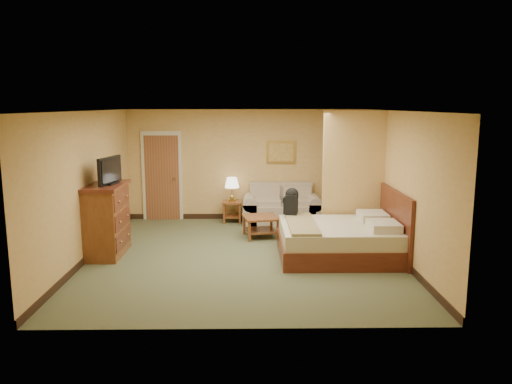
{
  "coord_description": "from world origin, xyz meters",
  "views": [
    {
      "loc": [
        0.1,
        -8.72,
        2.7
      ],
      "look_at": [
        0.23,
        0.6,
        1.07
      ],
      "focal_mm": 35.0,
      "sensor_mm": 36.0,
      "label": 1
    }
  ],
  "objects_px": {
    "coffee_table": "(261,222)",
    "bed": "(345,239)",
    "loveseat": "(282,210)",
    "dresser": "(107,219)"
  },
  "relations": [
    {
      "from": "loveseat",
      "to": "coffee_table",
      "type": "distance_m",
      "value": 1.39
    },
    {
      "from": "loveseat",
      "to": "coffee_table",
      "type": "xyz_separation_m",
      "value": [
        -0.52,
        -1.29,
        0.02
      ]
    },
    {
      "from": "loveseat",
      "to": "coffee_table",
      "type": "height_order",
      "value": "loveseat"
    },
    {
      "from": "loveseat",
      "to": "bed",
      "type": "xyz_separation_m",
      "value": [
        0.95,
        -2.67,
        0.03
      ]
    },
    {
      "from": "loveseat",
      "to": "dresser",
      "type": "xyz_separation_m",
      "value": [
        -3.33,
        -2.48,
        0.36
      ]
    },
    {
      "from": "coffee_table",
      "to": "bed",
      "type": "distance_m",
      "value": 2.02
    },
    {
      "from": "coffee_table",
      "to": "dresser",
      "type": "distance_m",
      "value": 3.07
    },
    {
      "from": "coffee_table",
      "to": "loveseat",
      "type": "bearing_deg",
      "value": 68.24
    },
    {
      "from": "dresser",
      "to": "bed",
      "type": "xyz_separation_m",
      "value": [
        4.29,
        -0.2,
        -0.33
      ]
    },
    {
      "from": "coffee_table",
      "to": "bed",
      "type": "xyz_separation_m",
      "value": [
        1.47,
        -1.38,
        0.01
      ]
    }
  ]
}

